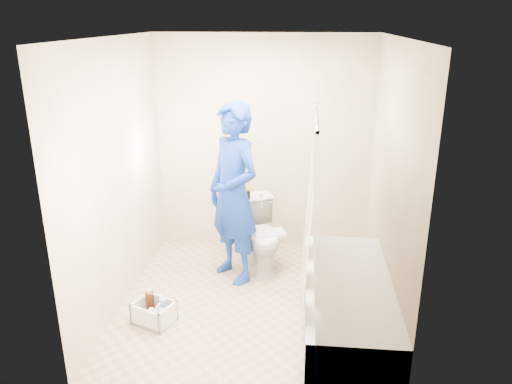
# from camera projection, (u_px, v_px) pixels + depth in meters

# --- Properties ---
(floor) EXTENTS (2.60, 2.60, 0.00)m
(floor) POSITION_uv_depth(u_px,v_px,m) (252.00, 301.00, 4.74)
(floor) COLOR tan
(floor) RESTS_ON ground
(ceiling) EXTENTS (2.40, 2.60, 0.02)m
(ceiling) POSITION_uv_depth(u_px,v_px,m) (251.00, 37.00, 3.94)
(ceiling) COLOR silver
(ceiling) RESTS_ON wall_back
(wall_back) EXTENTS (2.40, 0.02, 2.40)m
(wall_back) POSITION_uv_depth(u_px,v_px,m) (264.00, 145.00, 5.56)
(wall_back) COLOR beige
(wall_back) RESTS_ON ground
(wall_front) EXTENTS (2.40, 0.02, 2.40)m
(wall_front) POSITION_uv_depth(u_px,v_px,m) (229.00, 246.00, 3.12)
(wall_front) COLOR beige
(wall_front) RESTS_ON ground
(wall_left) EXTENTS (0.02, 2.60, 2.40)m
(wall_left) POSITION_uv_depth(u_px,v_px,m) (118.00, 177.00, 4.45)
(wall_left) COLOR beige
(wall_left) RESTS_ON ground
(wall_right) EXTENTS (0.02, 2.60, 2.40)m
(wall_right) POSITION_uv_depth(u_px,v_px,m) (392.00, 186.00, 4.23)
(wall_right) COLOR beige
(wall_right) RESTS_ON ground
(bathtub) EXTENTS (0.70, 1.75, 0.50)m
(bathtub) POSITION_uv_depth(u_px,v_px,m) (347.00, 306.00, 4.17)
(bathtub) COLOR white
(bathtub) RESTS_ON ground
(curtain_rod) EXTENTS (0.02, 1.90, 0.02)m
(curtain_rod) POSITION_uv_depth(u_px,v_px,m) (315.00, 104.00, 3.64)
(curtain_rod) COLOR silver
(curtain_rod) RESTS_ON wall_back
(shower_curtain) EXTENTS (0.06, 1.75, 1.80)m
(shower_curtain) POSITION_uv_depth(u_px,v_px,m) (311.00, 221.00, 3.95)
(shower_curtain) COLOR white
(shower_curtain) RESTS_ON curtain_rod
(toilet) EXTENTS (0.63, 0.82, 0.74)m
(toilet) POSITION_uv_depth(u_px,v_px,m) (260.00, 235.00, 5.28)
(toilet) COLOR white
(toilet) RESTS_ON ground
(tank_lid) EXTENTS (0.49, 0.34, 0.03)m
(tank_lid) POSITION_uv_depth(u_px,v_px,m) (263.00, 234.00, 5.15)
(tank_lid) COLOR silver
(tank_lid) RESTS_ON toilet
(tank_internals) EXTENTS (0.17, 0.09, 0.24)m
(tank_internals) POSITION_uv_depth(u_px,v_px,m) (252.00, 197.00, 5.33)
(tank_internals) COLOR black
(tank_internals) RESTS_ON toilet
(plumber) EXTENTS (0.77, 0.78, 1.81)m
(plumber) POSITION_uv_depth(u_px,v_px,m) (234.00, 194.00, 4.89)
(plumber) COLOR #0E1793
(plumber) RESTS_ON ground
(cleaning_caddy) EXTENTS (0.40, 0.37, 0.25)m
(cleaning_caddy) POSITION_uv_depth(u_px,v_px,m) (155.00, 314.00, 4.37)
(cleaning_caddy) COLOR silver
(cleaning_caddy) RESTS_ON ground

